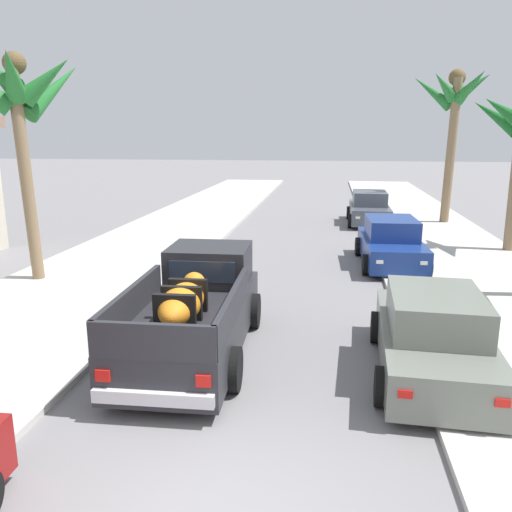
% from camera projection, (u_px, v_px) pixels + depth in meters
% --- Properties ---
extents(sidewalk_left, '(5.08, 60.00, 0.12)m').
position_uv_depth(sidewalk_left, '(132.00, 255.00, 17.93)').
color(sidewalk_left, beige).
rests_on(sidewalk_left, ground).
extents(sidewalk_right, '(5.08, 60.00, 0.12)m').
position_uv_depth(sidewalk_right, '(459.00, 266.00, 16.43)').
color(sidewalk_right, beige).
rests_on(sidewalk_right, ground).
extents(curb_left, '(0.16, 60.00, 0.10)m').
position_uv_depth(curb_left, '(164.00, 257.00, 17.78)').
color(curb_left, silver).
rests_on(curb_left, ground).
extents(curb_right, '(0.16, 60.00, 0.10)m').
position_uv_depth(curb_right, '(422.00, 265.00, 16.59)').
color(curb_right, silver).
rests_on(curb_right, ground).
extents(pickup_truck, '(2.32, 5.26, 1.80)m').
position_uv_depth(pickup_truck, '(195.00, 311.00, 10.06)').
color(pickup_truck, '#28282D').
rests_on(pickup_truck, ground).
extents(car_left_near, '(2.05, 4.27, 1.54)m').
position_uv_depth(car_left_near, '(369.00, 209.00, 24.48)').
color(car_left_near, '#474C56').
rests_on(car_left_near, ground).
extents(car_right_near, '(2.18, 4.33, 1.54)m').
position_uv_depth(car_right_near, '(433.00, 337.00, 9.03)').
color(car_right_near, slate).
rests_on(car_right_near, ground).
extents(car_right_mid, '(2.14, 4.31, 1.54)m').
position_uv_depth(car_right_mid, '(391.00, 244.00, 16.71)').
color(car_right_mid, navy).
rests_on(car_right_mid, ground).
extents(palm_tree_right_mid, '(3.35, 3.71, 6.34)m').
position_uv_depth(palm_tree_right_mid, '(19.00, 98.00, 13.63)').
color(palm_tree_right_mid, '#846B4C').
rests_on(palm_tree_right_mid, ground).
extents(palm_tree_left_back, '(3.50, 3.45, 6.99)m').
position_uv_depth(palm_tree_left_back, '(454.00, 104.00, 23.00)').
color(palm_tree_left_back, '#846B4C').
rests_on(palm_tree_left_back, ground).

